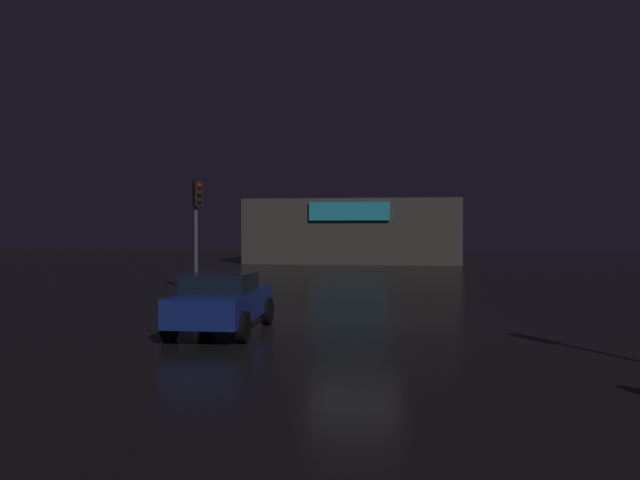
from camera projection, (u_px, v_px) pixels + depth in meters
name	position (u px, v px, depth m)	size (l,w,h in m)	color
ground_plane	(354.00, 321.00, 17.13)	(120.00, 120.00, 0.00)	black
store_building	(354.00, 231.00, 49.33)	(16.22, 8.69, 4.90)	#4C4742
traffic_signal_main	(197.00, 216.00, 24.46)	(0.42, 0.42, 4.45)	#595B60
car_near	(222.00, 301.00, 15.24)	(1.99, 4.20, 1.49)	navy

